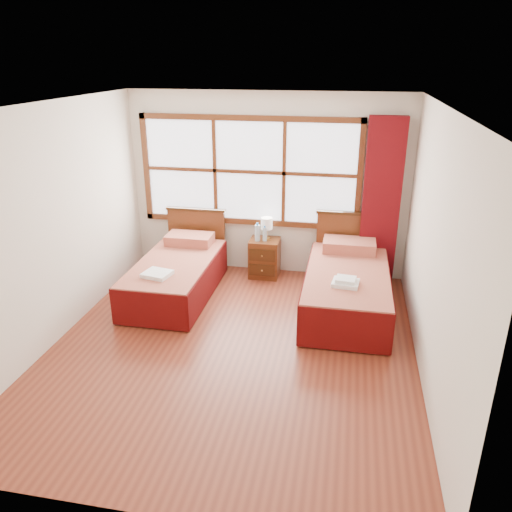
# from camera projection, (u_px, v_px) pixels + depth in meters

# --- Properties ---
(floor) EXTENTS (4.50, 4.50, 0.00)m
(floor) POSITION_uv_depth(u_px,v_px,m) (232.00, 347.00, 5.58)
(floor) COLOR brown
(floor) RESTS_ON ground
(ceiling) EXTENTS (4.50, 4.50, 0.00)m
(ceiling) POSITION_uv_depth(u_px,v_px,m) (227.00, 106.00, 4.60)
(ceiling) COLOR white
(ceiling) RESTS_ON wall_back
(wall_back) EXTENTS (4.00, 0.00, 4.00)m
(wall_back) POSITION_uv_depth(u_px,v_px,m) (267.00, 186.00, 7.14)
(wall_back) COLOR silver
(wall_back) RESTS_ON floor
(wall_left) EXTENTS (0.00, 4.50, 4.50)m
(wall_left) POSITION_uv_depth(u_px,v_px,m) (52.00, 226.00, 5.44)
(wall_left) COLOR silver
(wall_left) RESTS_ON floor
(wall_right) EXTENTS (0.00, 4.50, 4.50)m
(wall_right) POSITION_uv_depth(u_px,v_px,m) (435.00, 252.00, 4.74)
(wall_right) COLOR silver
(wall_right) RESTS_ON floor
(window) EXTENTS (3.16, 0.06, 1.56)m
(window) POSITION_uv_depth(u_px,v_px,m) (249.00, 172.00, 7.07)
(window) COLOR white
(window) RESTS_ON wall_back
(curtain) EXTENTS (0.50, 0.16, 2.30)m
(curtain) POSITION_uv_depth(u_px,v_px,m) (381.00, 203.00, 6.78)
(curtain) COLOR #61090E
(curtain) RESTS_ON wall_back
(bed_left) EXTENTS (0.97, 1.99, 0.93)m
(bed_left) POSITION_uv_depth(u_px,v_px,m) (177.00, 274.00, 6.74)
(bed_left) COLOR #371E0B
(bed_left) RESTS_ON floor
(bed_right) EXTENTS (1.04, 2.06, 1.01)m
(bed_right) POSITION_uv_depth(u_px,v_px,m) (347.00, 286.00, 6.34)
(bed_right) COLOR #371E0B
(bed_right) RESTS_ON floor
(nightstand) EXTENTS (0.42, 0.42, 0.57)m
(nightstand) POSITION_uv_depth(u_px,v_px,m) (264.00, 258.00, 7.28)
(nightstand) COLOR #592B13
(nightstand) RESTS_ON floor
(towels_left) EXTENTS (0.38, 0.34, 0.05)m
(towels_left) POSITION_uv_depth(u_px,v_px,m) (157.00, 274.00, 6.16)
(towels_left) COLOR white
(towels_left) RESTS_ON bed_left
(towels_right) EXTENTS (0.33, 0.30, 0.09)m
(towels_right) POSITION_uv_depth(u_px,v_px,m) (346.00, 282.00, 5.82)
(towels_right) COLOR white
(towels_right) RESTS_ON bed_right
(lamp) EXTENTS (0.17, 0.17, 0.32)m
(lamp) POSITION_uv_depth(u_px,v_px,m) (267.00, 224.00, 7.12)
(lamp) COLOR gold
(lamp) RESTS_ON nightstand
(bottle_near) EXTENTS (0.07, 0.07, 0.27)m
(bottle_near) POSITION_uv_depth(u_px,v_px,m) (257.00, 233.00, 7.09)
(bottle_near) COLOR #AACBDA
(bottle_near) RESTS_ON nightstand
(bottle_far) EXTENTS (0.06, 0.06, 0.23)m
(bottle_far) POSITION_uv_depth(u_px,v_px,m) (265.00, 234.00, 7.10)
(bottle_far) COLOR #AACBDA
(bottle_far) RESTS_ON nightstand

